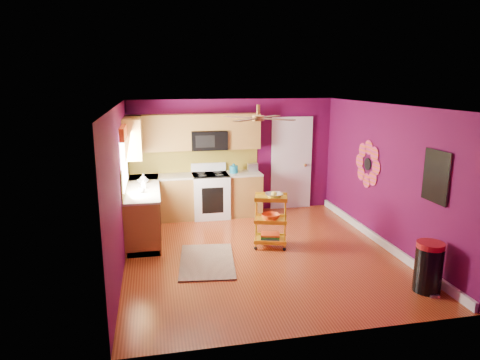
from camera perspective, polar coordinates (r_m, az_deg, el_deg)
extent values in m
plane|color=maroon|center=(7.45, 2.64, -9.66)|extent=(5.00, 5.00, 0.00)
cube|color=#510938|center=(9.46, -0.98, 3.18)|extent=(4.50, 0.04, 2.50)
cube|color=#510938|center=(4.78, 10.19, -7.08)|extent=(4.50, 0.04, 2.50)
cube|color=#510938|center=(6.87, -15.75, -1.12)|extent=(0.04, 5.00, 2.50)
cube|color=#510938|center=(7.91, 18.75, 0.51)|extent=(0.04, 5.00, 2.50)
cube|color=silver|center=(6.88, 2.86, 9.91)|extent=(4.50, 5.00, 0.04)
cube|color=white|center=(8.22, 17.96, -7.55)|extent=(0.05, 4.90, 0.14)
cube|color=brown|center=(8.37, -12.75, -4.11)|extent=(0.60, 2.30, 0.90)
cube|color=brown|center=(9.22, -5.82, -2.24)|extent=(2.80, 0.60, 0.90)
cube|color=beige|center=(8.25, -12.91, -0.99)|extent=(0.63, 2.30, 0.04)
cube|color=beige|center=(9.11, -5.89, 0.61)|extent=(2.80, 0.63, 0.04)
cube|color=black|center=(8.50, -12.61, -6.69)|extent=(0.54, 2.30, 0.10)
cube|color=black|center=(9.34, -5.76, -4.61)|extent=(2.80, 0.54, 0.10)
cube|color=white|center=(9.22, -3.95, -2.14)|extent=(0.76, 0.66, 0.92)
cube|color=black|center=(9.11, -3.99, 0.68)|extent=(0.76, 0.62, 0.03)
cube|color=white|center=(9.36, -4.23, 1.73)|extent=(0.76, 0.06, 0.18)
cube|color=black|center=(8.92, -3.67, -2.74)|extent=(0.45, 0.02, 0.55)
cube|color=brown|center=(9.05, -10.80, 6.18)|extent=(1.32, 0.33, 0.75)
cube|color=brown|center=(9.25, 0.36, 6.55)|extent=(0.72, 0.33, 0.75)
cube|color=brown|center=(9.10, -4.24, 7.71)|extent=(0.76, 0.33, 0.34)
cube|color=brown|center=(8.58, -14.06, 5.65)|extent=(0.33, 1.30, 0.75)
cube|color=black|center=(9.11, -4.17, 5.31)|extent=(0.76, 0.38, 0.40)
cube|color=olive|center=(9.34, -6.11, 2.64)|extent=(2.80, 0.01, 0.51)
cube|color=olive|center=(8.20, -15.03, 0.79)|extent=(0.01, 2.30, 0.51)
cube|color=white|center=(7.84, -15.23, 2.87)|extent=(0.03, 1.20, 1.00)
cube|color=#D34512|center=(7.77, -15.22, 6.29)|extent=(0.08, 1.35, 0.22)
cube|color=white|center=(9.81, 6.83, 2.11)|extent=(0.85, 0.04, 2.05)
cube|color=white|center=(9.79, 6.87, 2.09)|extent=(0.95, 0.02, 2.15)
sphere|color=#BF8C3F|center=(9.86, 8.70, 1.97)|extent=(0.07, 0.07, 0.07)
cylinder|color=black|center=(8.40, 16.65, 2.05)|extent=(0.01, 0.24, 0.24)
cube|color=#1BB4B3|center=(6.70, 24.74, 0.42)|extent=(0.03, 0.52, 0.72)
cube|color=black|center=(6.69, 24.64, 0.42)|extent=(0.01, 0.56, 0.76)
cylinder|color=#BF8C3F|center=(7.08, 2.45, 9.36)|extent=(0.06, 0.06, 0.16)
cylinder|color=#BF8C3F|center=(7.09, 2.44, 8.23)|extent=(0.20, 0.20, 0.08)
cube|color=#4C2D19|center=(7.42, 3.97, 8.43)|extent=(0.47, 0.47, 0.01)
cube|color=#4C2D19|center=(7.29, -0.15, 8.38)|extent=(0.47, 0.47, 0.01)
cube|color=#4C2D19|center=(6.77, 0.76, 8.01)|extent=(0.47, 0.47, 0.01)
cube|color=#4C2D19|center=(6.90, 5.17, 8.06)|extent=(0.47, 0.47, 0.01)
cube|color=#321A10|center=(7.11, -4.43, -10.74)|extent=(1.02, 1.50, 0.02)
cylinder|color=yellow|center=(7.40, 2.12, -5.87)|extent=(0.02, 0.02, 0.87)
cylinder|color=yellow|center=(7.40, 6.02, -5.95)|extent=(0.02, 0.02, 0.87)
cylinder|color=yellow|center=(7.73, 2.26, -5.03)|extent=(0.02, 0.02, 0.87)
cylinder|color=yellow|center=(7.73, 5.99, -5.11)|extent=(0.02, 0.02, 0.87)
sphere|color=black|center=(7.56, 2.09, -9.06)|extent=(0.06, 0.06, 0.06)
sphere|color=black|center=(7.55, 5.94, -9.14)|extent=(0.06, 0.06, 0.06)
sphere|color=black|center=(7.88, 2.23, -8.10)|extent=(0.06, 0.06, 0.06)
sphere|color=black|center=(7.88, 5.91, -8.19)|extent=(0.06, 0.06, 0.06)
cube|color=yellow|center=(7.44, 4.15, -2.46)|extent=(0.66, 0.55, 0.03)
cube|color=yellow|center=(7.55, 4.10, -5.37)|extent=(0.66, 0.55, 0.03)
cube|color=yellow|center=(7.68, 4.06, -7.98)|extent=(0.66, 0.55, 0.03)
imported|color=beige|center=(7.42, 4.55, -2.07)|extent=(0.38, 0.38, 0.08)
sphere|color=yellow|center=(7.42, 4.56, -1.90)|extent=(0.10, 0.10, 0.10)
imported|color=#D34512|center=(7.53, 4.11, -4.90)|extent=(0.40, 0.40, 0.10)
cube|color=navy|center=(7.67, 4.06, -7.73)|extent=(0.38, 0.33, 0.04)
cube|color=#267233|center=(7.65, 4.06, -7.46)|extent=(0.38, 0.33, 0.04)
cube|color=#D34512|center=(7.64, 4.07, -7.23)|extent=(0.38, 0.33, 0.03)
cylinder|color=black|center=(6.61, 23.80, -10.86)|extent=(0.44, 0.44, 0.64)
cylinder|color=#A1171B|center=(6.48, 24.09, -7.94)|extent=(0.38, 0.38, 0.08)
cube|color=beige|center=(6.60, 24.50, -13.90)|extent=(0.14, 0.09, 0.03)
cylinder|color=#137393|center=(9.19, -0.84, 1.43)|extent=(0.18, 0.18, 0.16)
sphere|color=#137393|center=(9.17, -0.84, 2.04)|extent=(0.06, 0.06, 0.06)
cube|color=beige|center=(9.37, 1.68, 1.71)|extent=(0.22, 0.15, 0.18)
imported|color=#EA3F72|center=(8.08, -12.76, -0.48)|extent=(0.08, 0.08, 0.17)
imported|color=white|center=(8.56, -12.77, 0.27)|extent=(0.14, 0.14, 0.17)
imported|color=white|center=(8.54, -12.82, -0.17)|extent=(0.23, 0.23, 0.06)
imported|color=white|center=(7.79, -12.98, -1.32)|extent=(0.12, 0.12, 0.09)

